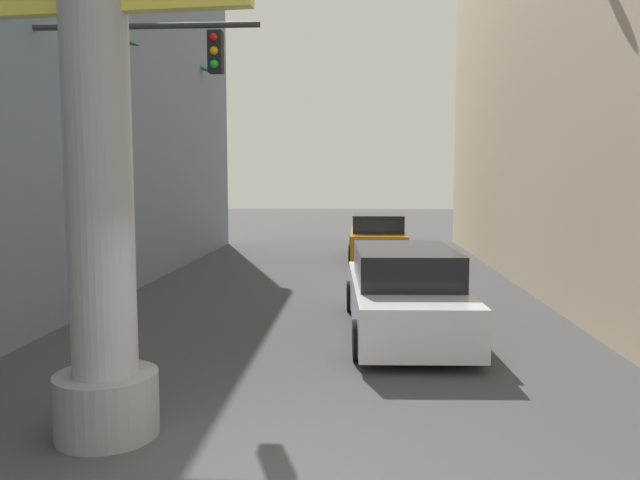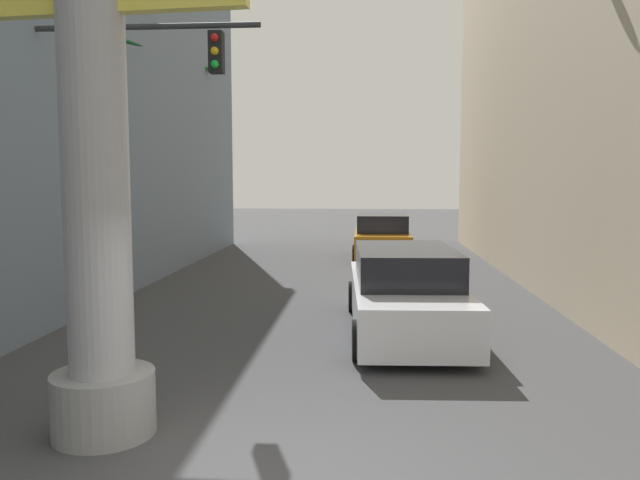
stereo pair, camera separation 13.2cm
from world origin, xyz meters
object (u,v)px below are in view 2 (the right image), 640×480
neon_sign_pole (90,0)px  car_far (382,237)px  palm_tree_mid_left (75,122)px  car_lead (405,293)px  palm_tree_far_left (177,118)px  traffic_light_mast (66,115)px

neon_sign_pole → car_far: neon_sign_pole is taller
car_far → palm_tree_mid_left: bearing=-135.4°
car_lead → palm_tree_far_left: bearing=124.5°
traffic_light_mast → car_far: 13.12m
neon_sign_pole → car_lead: 7.21m
neon_sign_pole → car_lead: (3.58, 4.87, -3.92)m
palm_tree_far_left → traffic_light_mast: bearing=-82.2°
car_far → traffic_light_mast: bearing=-117.2°
traffic_light_mast → neon_sign_pole: bearing=-60.5°
traffic_light_mast → palm_tree_mid_left: size_ratio=0.85×
palm_tree_mid_left → palm_tree_far_left: 7.75m
neon_sign_pole → palm_tree_far_left: neon_sign_pole is taller
neon_sign_pole → palm_tree_far_left: size_ratio=1.34×
palm_tree_far_left → neon_sign_pole: bearing=-75.8°
palm_tree_far_left → car_far: bearing=-2.2°
traffic_light_mast → palm_tree_far_left: palm_tree_far_left is taller
traffic_light_mast → palm_tree_far_left: (-1.59, 11.61, 1.06)m
neon_sign_pole → palm_tree_mid_left: neon_sign_pole is taller
traffic_light_mast → car_lead: 6.82m
palm_tree_mid_left → palm_tree_far_left: size_ratio=0.90×
car_lead → palm_tree_mid_left: palm_tree_mid_left is taller
car_lead → palm_tree_far_left: (-7.59, 11.02, 4.25)m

